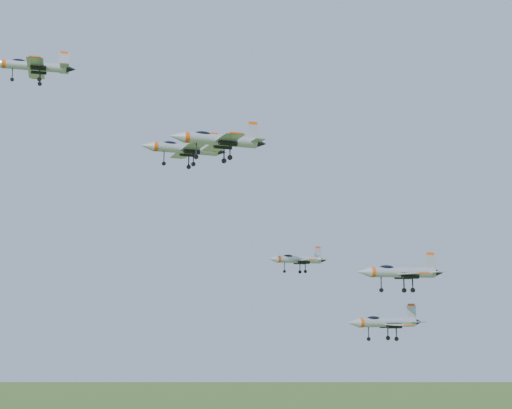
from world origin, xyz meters
name	(u,v)px	position (x,y,z in m)	size (l,w,h in m)	color
jet_lead	(32,66)	(-25.93, 14.26, 147.08)	(12.39, 10.46, 3.34)	#A3A8AF
jet_left_high	(183,149)	(-7.44, 0.00, 133.71)	(12.64, 10.51, 3.38)	#A3A8AF
jet_right_high	(218,140)	(-8.32, -13.42, 132.17)	(12.71, 10.58, 3.40)	#A3A8AF
jet_left_low	(297,259)	(15.92, 7.70, 119.16)	(10.63, 8.81, 2.84)	#A3A8AF
jet_right_low	(400,272)	(20.06, -12.94, 116.45)	(13.44, 11.29, 3.61)	#A3A8AF
jet_trail	(385,322)	(23.93, -4.44, 109.28)	(13.17, 10.96, 3.52)	#A3A8AF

